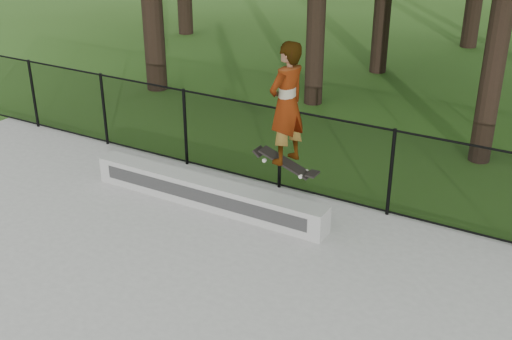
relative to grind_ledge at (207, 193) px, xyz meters
The scene contains 3 objects.
grind_ledge is the anchor object (origin of this frame).
skater_airborne 2.45m from the grind_ledge, ahead, with size 0.80×0.74×2.00m.
chainlink_fence 1.50m from the grind_ledge, 58.52° to the left, with size 16.06×0.06×1.50m.
Camera 1 is at (4.71, -3.16, 5.17)m, focal length 45.00 mm.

